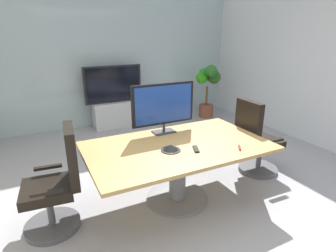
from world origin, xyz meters
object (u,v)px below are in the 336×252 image
(remote_control, at_px, (196,149))
(conference_phone, at_px, (171,148))
(office_chair_right, at_px, (256,143))
(tv_monitor, at_px, (163,105))
(potted_plant, at_px, (208,84))
(office_chair_left, at_px, (57,188))
(wall_display_unit, at_px, (114,107))
(conference_table, at_px, (178,158))

(remote_control, bearing_deg, conference_phone, 178.91)
(office_chair_right, xyz_separation_m, tv_monitor, (-1.29, 0.35, 0.63))
(office_chair_right, height_order, potted_plant, potted_plant)
(office_chair_right, bearing_deg, office_chair_left, 91.76)
(office_chair_right, height_order, tv_monitor, tv_monitor)
(wall_display_unit, bearing_deg, conference_phone, -94.82)
(tv_monitor, distance_m, potted_plant, 3.21)
(office_chair_left, distance_m, office_chair_right, 2.65)
(office_chair_right, bearing_deg, wall_display_unit, 24.79)
(wall_display_unit, bearing_deg, office_chair_right, -67.39)
(office_chair_left, relative_size, office_chair_right, 1.00)
(conference_table, distance_m, potted_plant, 3.55)
(office_chair_right, distance_m, remote_control, 1.28)
(conference_phone, bearing_deg, potted_plant, 48.99)
(conference_table, relative_size, remote_control, 12.22)
(office_chair_right, height_order, remote_control, office_chair_right)
(conference_table, xyz_separation_m, potted_plant, (2.29, 2.70, 0.24))
(office_chair_left, bearing_deg, wall_display_unit, 159.01)
(tv_monitor, height_order, potted_plant, tv_monitor)
(potted_plant, xyz_separation_m, remote_control, (-2.19, -2.92, -0.06))
(office_chair_right, bearing_deg, tv_monitor, 77.14)
(office_chair_left, height_order, office_chair_right, same)
(potted_plant, height_order, conference_phone, potted_plant)
(conference_table, bearing_deg, wall_display_unit, 87.81)
(conference_table, height_order, conference_phone, conference_phone)
(office_chair_left, height_order, conference_phone, office_chair_left)
(office_chair_left, xyz_separation_m, office_chair_right, (2.65, -0.02, 0.00))
(tv_monitor, xyz_separation_m, wall_display_unit, (0.08, 2.56, -0.64))
(conference_phone, distance_m, remote_control, 0.28)
(potted_plant, bearing_deg, office_chair_left, -144.49)
(potted_plant, distance_m, conference_phone, 3.72)
(wall_display_unit, relative_size, remote_control, 7.71)
(office_chair_right, bearing_deg, remote_control, 106.74)
(office_chair_right, xyz_separation_m, wall_display_unit, (-1.21, 2.90, -0.01))
(tv_monitor, bearing_deg, office_chair_right, -15.05)
(conference_table, height_order, office_chair_right, office_chair_right)
(office_chair_left, xyz_separation_m, remote_control, (1.43, -0.34, 0.28))
(potted_plant, bearing_deg, wall_display_unit, 172.14)
(office_chair_left, relative_size, remote_control, 6.41)
(conference_table, bearing_deg, tv_monitor, 85.44)
(office_chair_left, relative_size, wall_display_unit, 0.83)
(potted_plant, xyz_separation_m, conference_phone, (-2.44, -2.81, -0.04))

